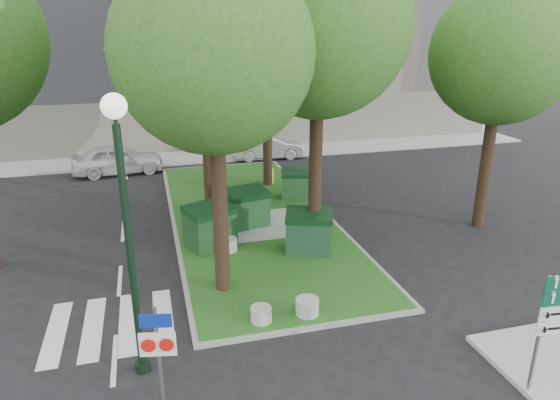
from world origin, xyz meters
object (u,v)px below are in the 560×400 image
object	(u,v)px
traffic_sign_pole	(158,345)
bollard_left	(261,314)
tree_median_near_right	(321,7)
dumpster_b	(246,208)
bollard_right	(307,306)
tree_median_near_left	(216,32)
dumpster_a	(210,226)
dumpster_d	(297,184)
street_lamp	(125,209)
bollard_mid	(228,245)
tree_street_right	(505,40)
tree_median_mid	(204,39)
litter_bin	(270,176)
car_white	(118,159)
tree_median_far	(268,4)
car_silver	(268,147)
dumpster_c	(309,231)

from	to	relation	value
traffic_sign_pole	bollard_left	bearing A→B (deg)	53.95
tree_median_near_right	traffic_sign_pole	world-z (taller)	tree_median_near_right
dumpster_b	bollard_right	distance (m)	6.62
tree_median_near_left	dumpster_a	size ratio (longest dim) A/B	5.34
dumpster_d	street_lamp	size ratio (longest dim) A/B	0.26
dumpster_b	bollard_left	xyz separation A→B (m)	(-0.97, -6.59, -0.52)
bollard_left	bollard_mid	distance (m)	4.50
tree_street_right	bollard_left	xyz separation A→B (m)	(-9.90, -4.56, -6.66)
tree_median_mid	bollard_right	bearing A→B (deg)	-80.89
tree_median_near_left	tree_street_right	size ratio (longest dim) A/B	1.05
bollard_right	litter_bin	bearing A→B (deg)	80.86
bollard_right	car_white	distance (m)	16.62
tree_median_far	car_white	distance (m)	11.21
bollard_left	street_lamp	world-z (taller)	street_lamp
tree_median_near_right	dumpster_b	distance (m)	7.83
tree_median_near_left	dumpster_b	xyz separation A→B (m)	(1.56, 4.53, -6.48)
dumpster_d	bollard_left	bearing A→B (deg)	-97.86
dumpster_b	bollard_right	xyz separation A→B (m)	(0.31, -6.59, -0.49)
tree_median_near_left	car_silver	size ratio (longest dim) A/B	2.53
tree_median_mid	dumpster_b	size ratio (longest dim) A/B	5.54
tree_median_mid	dumpster_d	world-z (taller)	tree_median_mid
tree_median_near_left	bollard_left	size ratio (longest dim) A/B	18.91
tree_median_mid	traffic_sign_pole	distance (m)	12.53
tree_median_far	tree_median_mid	bearing A→B (deg)	-136.85
tree_street_right	car_white	size ratio (longest dim) A/B	2.18
tree_median_mid	street_lamp	distance (m)	10.53
tree_median_mid	dumpster_d	xyz separation A→B (m)	(3.91, 0.70, -6.23)
dumpster_a	bollard_mid	xyz separation A→B (m)	(0.52, -0.59, -0.51)
tree_median_near_right	bollard_left	bearing A→B (deg)	-125.57
tree_median_mid	tree_median_far	distance (m)	4.59
tree_median_near_right	car_silver	bearing A→B (deg)	83.64
dumpster_a	street_lamp	distance (m)	7.32
tree_median_far	car_silver	xyz separation A→B (m)	(1.21, 5.17, -7.63)
tree_median_near_left	litter_bin	size ratio (longest dim) A/B	14.89
bollard_left	bollard_right	xyz separation A→B (m)	(1.27, 0.00, 0.03)
bollard_right	car_white	world-z (taller)	car_white
tree_median_near_left	tree_median_mid	bearing A→B (deg)	85.60
dumpster_b	car_white	xyz separation A→B (m)	(-5.05, 9.13, -0.05)
tree_median_near_right	traffic_sign_pole	bearing A→B (deg)	-130.36
tree_median_near_right	tree_median_near_left	bearing A→B (deg)	-150.26
dumpster_a	tree_median_mid	bearing A→B (deg)	56.46
tree_median_far	car_white	size ratio (longest dim) A/B	2.58
dumpster_b	dumpster_c	bearing A→B (deg)	-72.28
car_white	car_silver	size ratio (longest dim) A/B	1.11
tree_median_mid	car_white	xyz separation A→B (m)	(-3.98, 7.17, -6.19)
tree_street_right	dumpster_b	distance (m)	11.04
dumpster_a	car_silver	bearing A→B (deg)	42.22
tree_median_near_left	bollard_right	size ratio (longest dim) A/B	16.78
litter_bin	traffic_sign_pole	xyz separation A→B (m)	(-5.79, -14.18, 1.07)
tree_median_near_left	street_lamp	size ratio (longest dim) A/B	1.67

